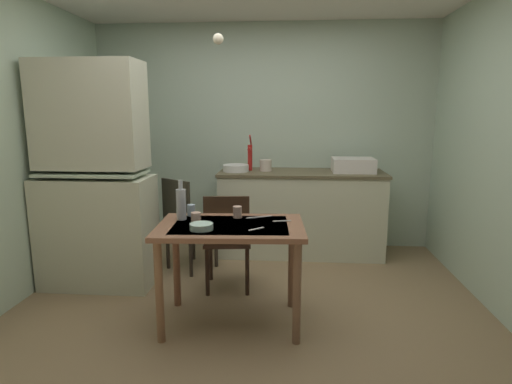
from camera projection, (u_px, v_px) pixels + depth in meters
name	position (u px, v px, depth m)	size (l,w,h in m)	color
ground_plane	(248.00, 316.00, 3.23)	(4.80, 4.80, 0.00)	olive
wall_back	(263.00, 137.00, 4.84)	(3.90, 0.10, 2.52)	#B5C9B2
hutch_cabinet	(95.00, 184.00, 3.66)	(0.97, 0.49, 1.97)	beige
counter_cabinet	(301.00, 213.00, 4.60)	(1.78, 0.64, 0.92)	beige
sink_basin	(353.00, 165.00, 4.45)	(0.44, 0.34, 0.15)	white
hand_pump	(250.00, 155.00, 4.57)	(0.05, 0.27, 0.39)	#B21E19
mixing_bowl_counter	(236.00, 168.00, 4.51)	(0.28, 0.28, 0.07)	white
stoneware_crock	(266.00, 165.00, 4.54)	(0.13, 0.13, 0.12)	beige
dining_table	(231.00, 240.00, 3.01)	(1.08, 0.73, 0.76)	brown
chair_far_side	(227.00, 239.00, 3.61)	(0.44, 0.44, 0.87)	#35231A
chair_by_counter	(186.00, 222.00, 4.09)	(0.56, 0.56, 0.92)	#30271E
serving_bowl_wide	(201.00, 227.00, 2.86)	(0.16, 0.16, 0.04)	#ADD1C1
teacup_mint	(191.00, 210.00, 3.24)	(0.06, 0.06, 0.09)	#9EB2C6
teacup_cream	(237.00, 212.00, 3.18)	(0.07, 0.07, 0.09)	tan
mug_dark	(196.00, 218.00, 3.01)	(0.07, 0.07, 0.08)	tan
glass_bottle	(181.00, 203.00, 3.11)	(0.07, 0.07, 0.30)	#B7BCC1
table_knife	(259.00, 217.00, 3.19)	(0.20, 0.02, 0.01)	silver
teaspoon_near_bowl	(256.00, 229.00, 2.87)	(0.13, 0.02, 0.01)	beige
teaspoon_by_cup	(282.00, 221.00, 3.08)	(0.14, 0.02, 0.01)	beige
pendant_bulb	(218.00, 39.00, 3.09)	(0.08, 0.08, 0.08)	#F9EFCC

